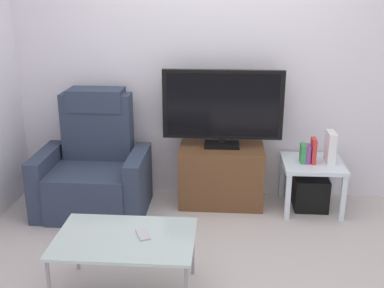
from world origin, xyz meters
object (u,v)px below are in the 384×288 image
(side_table, at_px, (312,169))
(subwoofer_box, at_px, (310,192))
(recliner_armchair, at_px, (94,170))
(coffee_table, at_px, (125,241))
(tv_stand, at_px, (221,175))
(book_middle, at_px, (308,154))
(game_console, at_px, (330,147))
(book_leftmost, at_px, (303,153))
(television, at_px, (223,107))
(book_rightmost, at_px, (313,151))
(cell_phone, at_px, (143,234))

(side_table, height_order, subwoofer_box, side_table)
(recliner_armchair, height_order, coffee_table, recliner_armchair)
(tv_stand, bearing_deg, book_middle, -4.65)
(side_table, bearing_deg, coffee_table, -135.13)
(game_console, bearing_deg, recliner_armchair, -176.09)
(book_leftmost, bearing_deg, recliner_armchair, -176.49)
(game_console, bearing_deg, television, 176.96)
(recliner_armchair, height_order, book_leftmost, recliner_armchair)
(television, bearing_deg, recliner_armchair, -170.33)
(recliner_armchair, height_order, side_table, recliner_armchair)
(side_table, height_order, book_rightmost, book_rightmost)
(recliner_armchair, bearing_deg, side_table, 5.78)
(subwoofer_box, xyz_separation_m, game_console, (0.15, 0.01, 0.45))
(subwoofer_box, height_order, book_middle, book_middle)
(tv_stand, relative_size, coffee_table, 0.86)
(recliner_armchair, relative_size, subwoofer_box, 3.57)
(television, bearing_deg, book_leftmost, -6.39)
(recliner_armchair, bearing_deg, book_leftmost, 5.38)
(subwoofer_box, height_order, book_rightmost, book_rightmost)
(recliner_armchair, distance_m, book_leftmost, 1.90)
(recliner_armchair, xyz_separation_m, subwoofer_box, (1.99, 0.14, -0.22))
(subwoofer_box, relative_size, game_console, 1.07)
(book_leftmost, height_order, book_middle, book_leftmost)
(subwoofer_box, height_order, cell_phone, cell_phone)
(tv_stand, height_order, book_rightmost, book_rightmost)
(television, xyz_separation_m, subwoofer_box, (0.83, -0.06, -0.79))
(tv_stand, height_order, television, television)
(game_console, relative_size, cell_phone, 1.88)
(tv_stand, xyz_separation_m, cell_phone, (-0.49, -1.43, 0.16))
(book_rightmost, distance_m, game_console, 0.16)
(game_console, distance_m, cell_phone, 2.03)
(side_table, distance_m, game_console, 0.26)
(tv_stand, bearing_deg, cell_phone, -108.85)
(side_table, distance_m, book_leftmost, 0.19)
(book_leftmost, bearing_deg, coffee_table, -133.46)
(subwoofer_box, xyz_separation_m, book_leftmost, (-0.10, -0.02, 0.39))
(cell_phone, bearing_deg, tv_stand, 48.58)
(tv_stand, height_order, book_leftmost, book_leftmost)
(recliner_armchair, bearing_deg, book_middle, 5.30)
(tv_stand, relative_size, television, 0.71)
(television, relative_size, book_rightmost, 4.83)
(book_leftmost, distance_m, game_console, 0.25)
(book_leftmost, xyz_separation_m, cell_phone, (-1.22, -1.37, -0.10))
(book_rightmost, relative_size, cell_phone, 1.50)
(tv_stand, distance_m, subwoofer_box, 0.84)
(cell_phone, bearing_deg, side_table, 23.95)
(book_leftmost, distance_m, cell_phone, 1.84)
(cell_phone, bearing_deg, game_console, 21.17)
(coffee_table, bearing_deg, tv_stand, 67.71)
(subwoofer_box, bearing_deg, tv_stand, 177.04)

